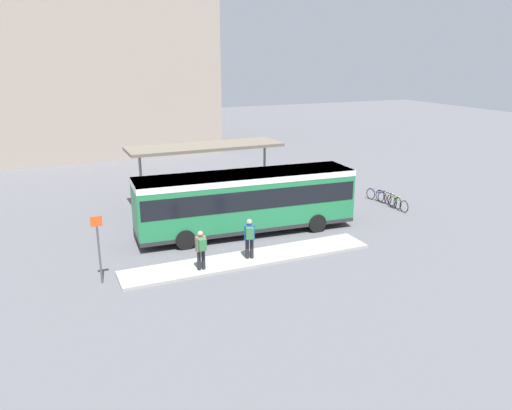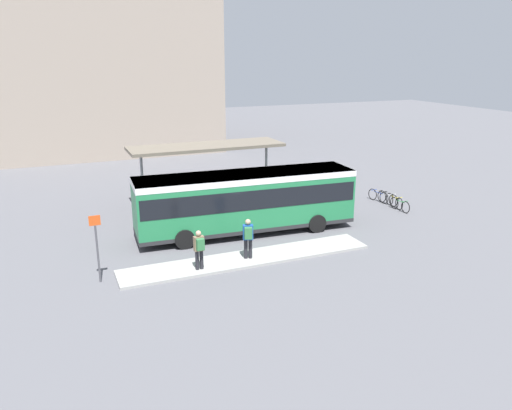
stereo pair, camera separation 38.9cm
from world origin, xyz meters
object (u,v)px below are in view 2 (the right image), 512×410
at_px(city_bus, 246,198).
at_px(bicycle_green, 400,205).
at_px(bicycle_blue, 378,196).
at_px(potted_planter_far_side, 260,198).
at_px(bicycle_white, 387,198).
at_px(pedestrian_companion, 248,236).
at_px(potted_planter_near_shelter, 205,206).
at_px(bicycle_yellow, 394,201).
at_px(platform_sign, 97,246).
at_px(pedestrian_waiting, 199,248).

relative_size(city_bus, bicycle_green, 6.70).
height_order(bicycle_blue, potted_planter_far_side, potted_planter_far_side).
relative_size(bicycle_white, bicycle_blue, 1.06).
distance_m(pedestrian_companion, potted_planter_near_shelter, 6.77).
bearing_deg(potted_planter_near_shelter, bicycle_yellow, -13.42).
bearing_deg(platform_sign, pedestrian_companion, -3.10).
xyz_separation_m(bicycle_green, bicycle_blue, (-0.01, 2.07, 0.00)).
relative_size(pedestrian_waiting, bicycle_yellow, 0.97).
height_order(city_bus, bicycle_white, city_bus).
xyz_separation_m(bicycle_green, potted_planter_far_side, (-7.43, 3.43, 0.31)).
relative_size(pedestrian_waiting, bicycle_white, 0.97).
distance_m(pedestrian_waiting, bicycle_blue, 14.46).
xyz_separation_m(pedestrian_companion, bicycle_green, (10.93, 3.44, -0.80)).
height_order(bicycle_yellow, platform_sign, platform_sign).
distance_m(pedestrian_waiting, bicycle_white, 14.36).
distance_m(bicycle_yellow, potted_planter_far_side, 8.05).
bearing_deg(pedestrian_companion, bicycle_white, -48.59).
height_order(bicycle_white, platform_sign, platform_sign).
distance_m(bicycle_white, platform_sign, 17.97).
distance_m(pedestrian_waiting, potted_planter_far_side, 9.24).
bearing_deg(bicycle_yellow, pedestrian_companion, -64.72).
bearing_deg(bicycle_blue, pedestrian_companion, 107.73).
distance_m(bicycle_green, potted_planter_far_side, 8.18).
bearing_deg(bicycle_green, bicycle_white, 170.43).
xyz_separation_m(bicycle_green, platform_sign, (-17.20, -3.10, 1.20)).
bearing_deg(bicycle_white, city_bus, -87.17).
bearing_deg(pedestrian_waiting, bicycle_white, -70.75).
bearing_deg(bicycle_yellow, bicycle_white, -177.57).
xyz_separation_m(pedestrian_waiting, platform_sign, (-3.96, 0.65, 0.46)).
distance_m(pedestrian_waiting, platform_sign, 4.04).
height_order(bicycle_white, potted_planter_far_side, potted_planter_far_side).
bearing_deg(bicycle_yellow, platform_sign, -72.85).
distance_m(pedestrian_companion, bicycle_white, 12.12).
distance_m(pedestrian_waiting, potted_planter_near_shelter, 7.47).
xyz_separation_m(pedestrian_companion, potted_planter_near_shelter, (0.09, 6.75, -0.51)).
relative_size(pedestrian_waiting, pedestrian_companion, 0.94).
bearing_deg(city_bus, bicycle_white, 11.12).
xyz_separation_m(bicycle_yellow, platform_sign, (-17.33, -3.79, 1.17)).
xyz_separation_m(city_bus, platform_sign, (-7.58, -3.17, -0.26)).
xyz_separation_m(pedestrian_companion, bicycle_yellow, (11.06, 4.13, -0.78)).
xyz_separation_m(pedestrian_waiting, potted_planter_near_shelter, (2.40, 7.05, -0.45)).
relative_size(pedestrian_companion, potted_planter_far_side, 1.40).
bearing_deg(platform_sign, potted_planter_far_side, 33.75).
height_order(pedestrian_waiting, bicycle_green, pedestrian_waiting).
relative_size(bicycle_yellow, bicycle_blue, 1.06).
height_order(pedestrian_companion, potted_planter_near_shelter, pedestrian_companion).
xyz_separation_m(city_bus, bicycle_blue, (9.60, 2.00, -1.45)).
xyz_separation_m(bicycle_yellow, bicycle_blue, (-0.15, 1.38, -0.02)).
distance_m(city_bus, bicycle_blue, 9.92).
height_order(bicycle_blue, potted_planter_near_shelter, potted_planter_near_shelter).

